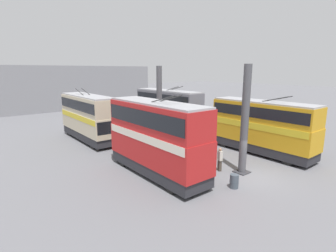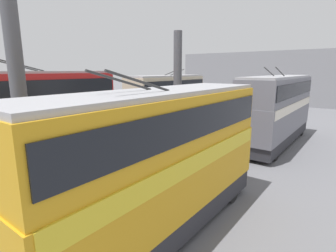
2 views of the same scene
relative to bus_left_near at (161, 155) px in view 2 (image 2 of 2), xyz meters
name	(u,v)px [view 2 (image 2 of 2)]	position (x,y,z in m)	size (l,w,h in m)	color
depot_back_wall	(284,78)	(37.13, 5.21, 1.43)	(0.50, 36.00, 8.31)	gray
support_column_near	(21,113)	(-1.81, 5.21, 1.10)	(1.00, 1.00, 7.89)	#4C4C51
support_column_far	(177,94)	(8.42, 5.21, 1.10)	(1.00, 1.00, 7.89)	#4C4C51
bus_left_near	(161,155)	(0.00, 0.00, 0.00)	(9.59, 2.54, 5.41)	black
bus_left_far	(277,106)	(13.64, 0.00, 0.11)	(10.85, 2.54, 5.59)	black
bus_right_near	(44,110)	(1.81, 10.43, 0.30)	(9.06, 2.54, 5.95)	black
bus_right_far	(167,97)	(14.17, 10.43, 0.06)	(9.68, 2.54, 5.51)	black
person_by_right_row	(9,165)	(-1.28, 8.39, -1.82)	(0.48, 0.45, 1.70)	#473D33
person_aisle_foreground	(46,169)	(-0.57, 6.28, -1.76)	(0.48, 0.37, 1.80)	#473D33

